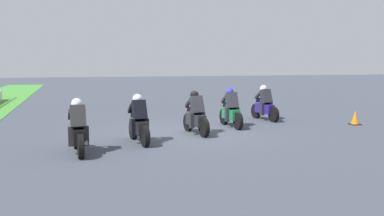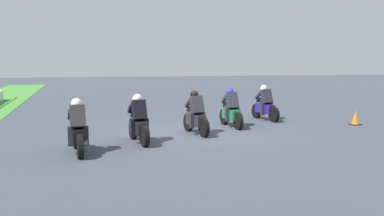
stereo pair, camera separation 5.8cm
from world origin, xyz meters
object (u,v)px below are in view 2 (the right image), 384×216
(rider_lane_d, at_px, (139,123))
(rider_lane_e, at_px, (78,131))
(rider_lane_c, at_px, (196,116))
(traffic_cone, at_px, (355,118))
(rider_lane_a, at_px, (265,106))
(rider_lane_b, at_px, (231,111))

(rider_lane_d, xyz_separation_m, rider_lane_e, (-1.09, 1.82, 0.00))
(rider_lane_d, bearing_deg, rider_lane_e, 114.37)
(rider_lane_d, height_order, rider_lane_e, same)
(rider_lane_c, distance_m, traffic_cone, 6.77)
(rider_lane_a, bearing_deg, traffic_cone, -134.71)
(rider_lane_d, bearing_deg, traffic_cone, -86.72)
(rider_lane_c, height_order, rider_lane_d, same)
(rider_lane_a, distance_m, rider_lane_b, 2.57)
(rider_lane_b, height_order, rider_lane_d, same)
(rider_lane_a, relative_size, rider_lane_e, 1.00)
(rider_lane_a, distance_m, rider_lane_d, 7.09)
(rider_lane_e, bearing_deg, rider_lane_b, -63.27)
(rider_lane_a, bearing_deg, rider_lane_b, 117.73)
(rider_lane_b, height_order, traffic_cone, rider_lane_b)
(rider_lane_e, bearing_deg, rider_lane_a, -62.11)
(rider_lane_b, xyz_separation_m, rider_lane_e, (-3.39, 5.72, 0.00))
(rider_lane_b, xyz_separation_m, rider_lane_c, (-1.21, 1.75, 0.00))
(rider_lane_b, bearing_deg, rider_lane_a, -57.29)
(rider_lane_c, xyz_separation_m, rider_lane_d, (-1.10, 2.15, 0.00))
(rider_lane_d, xyz_separation_m, traffic_cone, (1.54, -8.90, -0.36))
(rider_lane_b, relative_size, rider_lane_c, 1.00)
(rider_lane_a, relative_size, traffic_cone, 3.63)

